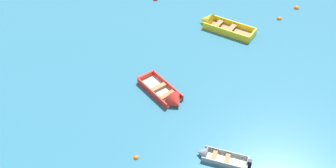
{
  "coord_description": "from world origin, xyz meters",
  "views": [
    {
      "loc": [
        1.75,
        1.6,
        17.5
      ],
      "look_at": [
        0.0,
        21.33,
        0.15
      ],
      "focal_mm": 41.8,
      "sensor_mm": 36.0,
      "label": 1
    }
  ],
  "objects_px": {
    "rowboat_grey_outer_left": "(214,156)",
    "mooring_buoy_between_boats_right": "(155,0)",
    "mooring_buoy_central": "(279,19)",
    "mooring_buoy_outer_edge": "(296,8)",
    "rowboat_red_midfield_right": "(169,97)",
    "mooring_buoy_trailing": "(136,158)",
    "rowboat_yellow_cluster_inner": "(216,24)"
  },
  "relations": [
    {
      "from": "rowboat_red_midfield_right",
      "to": "rowboat_grey_outer_left",
      "type": "relative_size",
      "value": 1.18
    },
    {
      "from": "rowboat_grey_outer_left",
      "to": "mooring_buoy_trailing",
      "type": "distance_m",
      "value": 4.36
    },
    {
      "from": "rowboat_red_midfield_right",
      "to": "mooring_buoy_outer_edge",
      "type": "distance_m",
      "value": 16.07
    },
    {
      "from": "rowboat_yellow_cluster_inner",
      "to": "mooring_buoy_between_boats_right",
      "type": "xyz_separation_m",
      "value": [
        -5.43,
        3.99,
        -0.25
      ]
    },
    {
      "from": "rowboat_red_midfield_right",
      "to": "rowboat_yellow_cluster_inner",
      "type": "bearing_deg",
      "value": 70.76
    },
    {
      "from": "mooring_buoy_outer_edge",
      "to": "mooring_buoy_central",
      "type": "distance_m",
      "value": 2.56
    },
    {
      "from": "mooring_buoy_outer_edge",
      "to": "mooring_buoy_between_boats_right",
      "type": "bearing_deg",
      "value": 178.18
    },
    {
      "from": "mooring_buoy_between_boats_right",
      "to": "mooring_buoy_trailing",
      "type": "bearing_deg",
      "value": -87.0
    },
    {
      "from": "rowboat_yellow_cluster_inner",
      "to": "rowboat_grey_outer_left",
      "type": "bearing_deg",
      "value": -90.7
    },
    {
      "from": "rowboat_yellow_cluster_inner",
      "to": "mooring_buoy_trailing",
      "type": "relative_size",
      "value": 15.19
    },
    {
      "from": "rowboat_red_midfield_right",
      "to": "mooring_buoy_outer_edge",
      "type": "relative_size",
      "value": 7.91
    },
    {
      "from": "rowboat_grey_outer_left",
      "to": "mooring_buoy_central",
      "type": "height_order",
      "value": "rowboat_grey_outer_left"
    },
    {
      "from": "mooring_buoy_central",
      "to": "mooring_buoy_outer_edge",
      "type": "bearing_deg",
      "value": 47.89
    },
    {
      "from": "rowboat_grey_outer_left",
      "to": "mooring_buoy_outer_edge",
      "type": "relative_size",
      "value": 6.72
    },
    {
      "from": "mooring_buoy_central",
      "to": "mooring_buoy_between_boats_right",
      "type": "xyz_separation_m",
      "value": [
        -10.72,
        2.3,
        0.0
      ]
    },
    {
      "from": "mooring_buoy_trailing",
      "to": "mooring_buoy_outer_edge",
      "type": "bearing_deg",
      "value": 56.49
    },
    {
      "from": "mooring_buoy_between_boats_right",
      "to": "mooring_buoy_trailing",
      "type": "relative_size",
      "value": 1.39
    },
    {
      "from": "rowboat_red_midfield_right",
      "to": "mooring_buoy_central",
      "type": "distance_m",
      "value": 13.51
    },
    {
      "from": "mooring_buoy_between_boats_right",
      "to": "mooring_buoy_trailing",
      "type": "distance_m",
      "value": 17.8
    },
    {
      "from": "rowboat_grey_outer_left",
      "to": "rowboat_yellow_cluster_inner",
      "type": "height_order",
      "value": "rowboat_yellow_cluster_inner"
    },
    {
      "from": "rowboat_grey_outer_left",
      "to": "rowboat_red_midfield_right",
      "type": "bearing_deg",
      "value": 123.0
    },
    {
      "from": "rowboat_grey_outer_left",
      "to": "mooring_buoy_between_boats_right",
      "type": "relative_size",
      "value": 7.06
    },
    {
      "from": "mooring_buoy_between_boats_right",
      "to": "rowboat_yellow_cluster_inner",
      "type": "bearing_deg",
      "value": -36.32
    },
    {
      "from": "mooring_buoy_central",
      "to": "mooring_buoy_between_boats_right",
      "type": "height_order",
      "value": "mooring_buoy_between_boats_right"
    },
    {
      "from": "rowboat_grey_outer_left",
      "to": "mooring_buoy_between_boats_right",
      "type": "height_order",
      "value": "rowboat_grey_outer_left"
    },
    {
      "from": "rowboat_yellow_cluster_inner",
      "to": "mooring_buoy_trailing",
      "type": "bearing_deg",
      "value": -108.1
    },
    {
      "from": "rowboat_red_midfield_right",
      "to": "rowboat_yellow_cluster_inner",
      "type": "height_order",
      "value": "rowboat_yellow_cluster_inner"
    },
    {
      "from": "rowboat_yellow_cluster_inner",
      "to": "mooring_buoy_outer_edge",
      "type": "xyz_separation_m",
      "value": [
        7.0,
        3.6,
        -0.25
      ]
    },
    {
      "from": "mooring_buoy_outer_edge",
      "to": "mooring_buoy_central",
      "type": "bearing_deg",
      "value": -132.11
    },
    {
      "from": "rowboat_yellow_cluster_inner",
      "to": "mooring_buoy_trailing",
      "type": "distance_m",
      "value": 14.5
    },
    {
      "from": "rowboat_grey_outer_left",
      "to": "mooring_buoy_central",
      "type": "distance_m",
      "value": 16.07
    },
    {
      "from": "rowboat_red_midfield_right",
      "to": "rowboat_grey_outer_left",
      "type": "xyz_separation_m",
      "value": [
        2.94,
        -4.53,
        -0.04
      ]
    }
  ]
}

